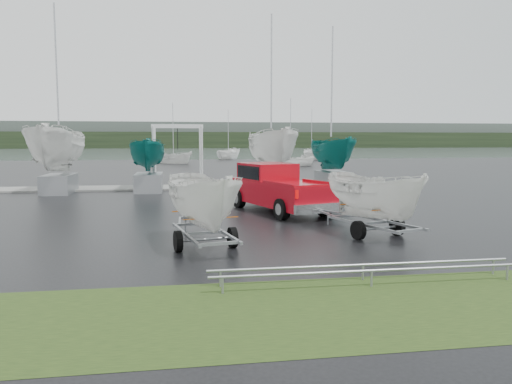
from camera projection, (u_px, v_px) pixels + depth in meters
name	position (u px, v px, depth m)	size (l,w,h in m)	color
ground_plane	(180.00, 220.00, 19.65)	(120.00, 120.00, 0.00)	black
lake	(177.00, 153.00, 117.88)	(300.00, 300.00, 0.00)	slate
grass_verge	(184.00, 317.00, 8.84)	(40.00, 40.00, 0.00)	#213313
dock	(179.00, 187.00, 32.41)	(30.00, 3.00, 0.12)	gray
treeline	(177.00, 140.00, 186.32)	(300.00, 8.00, 6.00)	black
far_hill	(177.00, 135.00, 193.97)	(300.00, 6.00, 10.00)	#4C5651
pickup_truck	(275.00, 186.00, 22.03)	(3.92, 6.60, 2.08)	#A00814
trailer_hitched	(376.00, 156.00, 15.96)	(2.22, 3.79, 4.85)	#919499
trailer_parked	(203.00, 154.00, 14.20)	(2.02, 3.76, 5.04)	#919499
boat_hoist	(178.00, 147.00, 32.14)	(3.30, 2.18, 4.12)	silver
keelboat_0	(56.00, 116.00, 28.90)	(2.83, 3.20, 11.01)	#919499
keelboat_1	(148.00, 138.00, 30.04)	(2.07, 3.20, 6.59)	#919499
keelboat_2	(273.00, 121.00, 30.91)	(2.69, 3.20, 10.87)	#919499
keelboat_3	(333.00, 135.00, 31.93)	(2.17, 3.20, 10.33)	#919499
mast_rack_2	(367.00, 268.00, 10.90)	(7.00, 0.56, 0.06)	#919499
moored_boat_1	(174.00, 163.00, 66.63)	(3.59, 3.59, 11.33)	silver
moored_boat_2	(290.00, 166.00, 59.30)	(2.34, 2.28, 10.93)	silver
moored_boat_3	(311.00, 159.00, 79.55)	(2.90, 2.96, 11.39)	silver
moored_boat_5	(228.00, 159.00, 81.61)	(3.64, 3.67, 11.57)	silver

